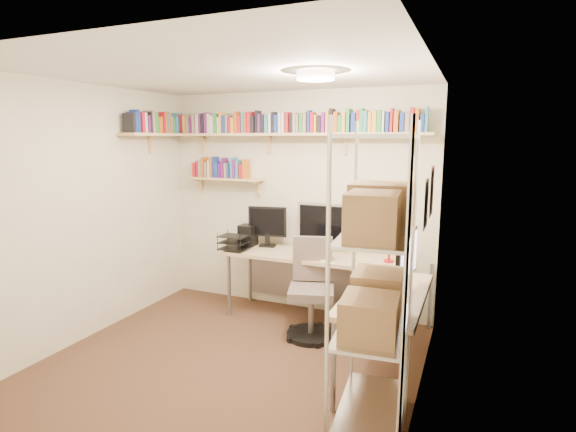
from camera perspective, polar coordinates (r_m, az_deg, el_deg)
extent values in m
plane|color=#492F1F|center=(4.26, -7.16, -17.86)|extent=(3.20, 3.20, 0.00)
cube|color=beige|center=(5.18, 0.84, 1.76)|extent=(3.20, 0.04, 2.50)
cube|color=beige|center=(4.85, -24.12, 0.35)|extent=(0.04, 3.00, 2.50)
cube|color=beige|center=(3.35, 16.85, -3.09)|extent=(0.04, 3.00, 2.50)
cube|color=beige|center=(2.70, -23.91, -6.60)|extent=(3.20, 0.04, 2.50)
cube|color=white|center=(3.82, -7.99, 17.64)|extent=(3.20, 3.00, 0.04)
cube|color=white|center=(3.84, 17.80, 3.01)|extent=(0.01, 0.30, 0.42)
cube|color=silver|center=(3.45, 17.15, 1.49)|extent=(0.01, 0.28, 0.38)
cylinder|color=#FFEAC6|center=(3.70, 3.53, 17.35)|extent=(0.30, 0.30, 0.06)
cube|color=#D9BD7A|center=(5.01, 0.32, 10.33)|extent=(3.05, 0.25, 0.03)
cube|color=#D9BD7A|center=(5.40, -16.33, 9.90)|extent=(0.25, 1.00, 0.03)
cube|color=#D9BD7A|center=(5.44, -7.92, 4.70)|extent=(0.95, 0.20, 0.02)
cube|color=#D9BD7A|center=(5.64, -10.92, 9.38)|extent=(0.03, 0.20, 0.20)
cube|color=#D9BD7A|center=(5.19, -2.51, 9.53)|extent=(0.03, 0.20, 0.20)
cube|color=#D9BD7A|center=(4.88, 7.23, 9.44)|extent=(0.03, 0.20, 0.20)
cube|color=#D9BD7A|center=(4.74, 15.52, 9.16)|extent=(0.03, 0.20, 0.20)
cube|color=#2B8338|center=(5.73, -13.55, 11.16)|extent=(0.04, 0.11, 0.20)
cube|color=#AF1723|center=(5.71, -13.19, 11.28)|extent=(0.04, 0.12, 0.22)
cube|color=orange|center=(5.67, -12.71, 11.24)|extent=(0.04, 0.13, 0.21)
cube|color=gray|center=(5.65, -12.31, 11.41)|extent=(0.03, 0.14, 0.24)
cube|color=#611B66|center=(5.62, -11.96, 11.13)|extent=(0.03, 0.13, 0.18)
cube|color=gray|center=(5.60, -11.58, 11.38)|extent=(0.04, 0.15, 0.22)
cube|color=beige|center=(5.57, -11.15, 11.37)|extent=(0.04, 0.13, 0.22)
cube|color=#611B66|center=(5.55, -10.79, 11.45)|extent=(0.02, 0.14, 0.23)
cube|color=black|center=(5.53, -10.44, 11.47)|extent=(0.03, 0.15, 0.23)
cube|color=#611B66|center=(5.51, -10.11, 11.54)|extent=(0.03, 0.15, 0.24)
cube|color=beige|center=(5.49, -9.77, 11.47)|extent=(0.04, 0.12, 0.22)
cube|color=beige|center=(5.46, -9.35, 11.35)|extent=(0.04, 0.14, 0.20)
cube|color=#2B8338|center=(5.44, -8.93, 11.50)|extent=(0.04, 0.13, 0.22)
cube|color=beige|center=(5.42, -8.56, 11.31)|extent=(0.02, 0.13, 0.18)
cube|color=orange|center=(5.40, -8.29, 11.63)|extent=(0.03, 0.13, 0.24)
cube|color=navy|center=(5.38, -7.86, 11.45)|extent=(0.04, 0.13, 0.20)
cube|color=gray|center=(5.36, -7.52, 11.45)|extent=(0.03, 0.13, 0.20)
cube|color=#AF1723|center=(5.34, -7.13, 11.33)|extent=(0.03, 0.13, 0.18)
cube|color=orange|center=(5.32, -6.75, 11.33)|extent=(0.04, 0.15, 0.17)
cube|color=#BC5816|center=(5.30, -6.35, 11.72)|extent=(0.03, 0.14, 0.24)
cube|color=#AF1723|center=(5.28, -5.97, 11.51)|extent=(0.04, 0.13, 0.20)
cube|color=teal|center=(5.26, -5.55, 11.66)|extent=(0.03, 0.12, 0.23)
cube|color=#BC5816|center=(5.24, -5.21, 11.60)|extent=(0.03, 0.13, 0.21)
cube|color=#AF1723|center=(5.22, -4.73, 11.75)|extent=(0.04, 0.14, 0.24)
cube|color=black|center=(5.20, -4.26, 11.47)|extent=(0.04, 0.15, 0.19)
cube|color=black|center=(5.18, -3.81, 11.83)|extent=(0.03, 0.12, 0.25)
cube|color=#611B66|center=(5.16, -3.45, 11.63)|extent=(0.03, 0.13, 0.21)
cube|color=black|center=(5.15, -3.08, 11.53)|extent=(0.04, 0.11, 0.19)
cube|color=teal|center=(5.13, -2.55, 11.54)|extent=(0.04, 0.14, 0.19)
cube|color=beige|center=(5.11, -2.09, 11.68)|extent=(0.03, 0.13, 0.21)
cube|color=black|center=(5.09, -1.68, 11.77)|extent=(0.03, 0.13, 0.23)
cube|color=navy|center=(5.08, -1.29, 11.60)|extent=(0.04, 0.14, 0.20)
cube|color=beige|center=(5.06, -0.81, 11.73)|extent=(0.03, 0.14, 0.22)
cube|color=beige|center=(5.04, -0.38, 11.73)|extent=(0.03, 0.15, 0.22)
cube|color=#AF1723|center=(5.02, 0.09, 11.78)|extent=(0.03, 0.14, 0.22)
cube|color=black|center=(5.00, 0.61, 11.65)|extent=(0.04, 0.12, 0.20)
cube|color=gray|center=(4.99, 1.04, 11.73)|extent=(0.04, 0.13, 0.21)
cube|color=gray|center=(4.98, 1.43, 11.62)|extent=(0.02, 0.14, 0.19)
cube|color=#2B8338|center=(4.96, 1.88, 11.72)|extent=(0.04, 0.13, 0.21)
cube|color=gray|center=(4.95, 2.35, 11.78)|extent=(0.03, 0.15, 0.22)
cube|color=navy|center=(4.93, 2.79, 11.88)|extent=(0.02, 0.11, 0.24)
cube|color=#AF1723|center=(4.92, 3.21, 11.74)|extent=(0.04, 0.11, 0.21)
cube|color=orange|center=(4.91, 3.68, 11.60)|extent=(0.02, 0.13, 0.19)
cube|color=black|center=(4.89, 4.17, 11.51)|extent=(0.04, 0.15, 0.17)
cube|color=#611B66|center=(4.88, 4.69, 11.73)|extent=(0.04, 0.15, 0.21)
cube|color=orange|center=(4.87, 5.19, 11.78)|extent=(0.03, 0.14, 0.22)
cube|color=black|center=(4.85, 5.62, 11.94)|extent=(0.03, 0.14, 0.25)
cube|color=#BC5816|center=(4.84, 6.18, 11.73)|extent=(0.04, 0.12, 0.21)
cube|color=#2B8338|center=(4.83, 6.73, 11.52)|extent=(0.04, 0.13, 0.18)
cube|color=orange|center=(4.81, 7.23, 11.71)|extent=(0.04, 0.13, 0.21)
cube|color=#2B8338|center=(4.80, 7.78, 11.90)|extent=(0.03, 0.14, 0.24)
cube|color=navy|center=(4.79, 8.41, 11.63)|extent=(0.04, 0.12, 0.20)
cube|color=#AF1723|center=(4.78, 8.97, 11.79)|extent=(0.03, 0.11, 0.23)
cube|color=#2B8338|center=(4.77, 9.39, 11.87)|extent=(0.03, 0.12, 0.24)
cube|color=teal|center=(4.76, 9.90, 11.68)|extent=(0.04, 0.14, 0.21)
cube|color=orange|center=(4.75, 10.43, 11.60)|extent=(0.03, 0.12, 0.20)
cube|color=orange|center=(4.74, 10.99, 11.70)|extent=(0.04, 0.12, 0.22)
cube|color=#2B8338|center=(4.73, 11.62, 11.68)|extent=(0.04, 0.14, 0.22)
cube|color=beige|center=(4.72, 12.08, 11.62)|extent=(0.02, 0.11, 0.21)
cube|color=navy|center=(4.71, 12.57, 11.55)|extent=(0.03, 0.11, 0.20)
cube|color=#AF1723|center=(4.71, 13.08, 11.73)|extent=(0.03, 0.12, 0.24)
cube|color=#BC5816|center=(4.70, 13.66, 11.56)|extent=(0.04, 0.13, 0.21)
cube|color=navy|center=(4.69, 14.37, 11.41)|extent=(0.04, 0.14, 0.19)
cube|color=gray|center=(4.68, 14.97, 11.35)|extent=(0.04, 0.13, 0.18)
cube|color=#AF1723|center=(4.68, 15.54, 11.66)|extent=(0.04, 0.13, 0.24)
cube|color=#BC5816|center=(4.67, 16.12, 11.60)|extent=(0.04, 0.13, 0.23)
cube|color=navy|center=(4.66, 16.72, 11.21)|extent=(0.04, 0.12, 0.17)
cube|color=teal|center=(4.66, 17.23, 11.61)|extent=(0.03, 0.12, 0.24)
cube|color=black|center=(5.08, -19.51, 11.08)|extent=(0.14, 0.04, 0.20)
cube|color=navy|center=(5.11, -19.21, 11.15)|extent=(0.13, 0.03, 0.21)
cube|color=navy|center=(5.15, -18.84, 11.32)|extent=(0.11, 0.04, 0.24)
cube|color=#AF1723|center=(5.18, -18.45, 11.18)|extent=(0.15, 0.04, 0.22)
cube|color=beige|center=(5.22, -18.07, 11.19)|extent=(0.13, 0.04, 0.22)
cube|color=#611B66|center=(5.26, -17.73, 11.04)|extent=(0.14, 0.03, 0.19)
cube|color=black|center=(5.28, -17.50, 11.25)|extent=(0.14, 0.02, 0.23)
cube|color=gray|center=(5.31, -17.23, 11.34)|extent=(0.15, 0.04, 0.24)
cube|color=#2B8338|center=(5.36, -16.82, 11.27)|extent=(0.14, 0.04, 0.23)
cube|color=#BC5816|center=(5.40, -16.46, 11.00)|extent=(0.13, 0.03, 0.18)
cube|color=#BC5816|center=(5.43, -16.17, 11.06)|extent=(0.11, 0.03, 0.19)
cube|color=#AF1723|center=(5.46, -15.95, 11.33)|extent=(0.15, 0.03, 0.24)
cube|color=#BC5816|center=(5.49, -15.72, 11.26)|extent=(0.14, 0.03, 0.23)
cube|color=teal|center=(5.52, -15.44, 11.25)|extent=(0.13, 0.03, 0.22)
cube|color=#BC5816|center=(5.54, -15.24, 11.34)|extent=(0.12, 0.02, 0.24)
cube|color=gray|center=(5.58, -14.98, 11.15)|extent=(0.12, 0.03, 0.20)
cube|color=#2B8338|center=(5.61, -14.69, 11.01)|extent=(0.11, 0.04, 0.18)
cube|color=teal|center=(5.65, -14.39, 11.12)|extent=(0.13, 0.04, 0.20)
cube|color=navy|center=(5.68, -14.18, 11.12)|extent=(0.12, 0.02, 0.20)
cube|color=teal|center=(5.71, -13.92, 11.35)|extent=(0.14, 0.04, 0.24)
cube|color=teal|center=(5.74, -13.67, 11.05)|extent=(0.13, 0.03, 0.18)
cube|color=#AF1723|center=(5.65, -11.55, 5.80)|extent=(0.04, 0.14, 0.17)
cube|color=#AF1723|center=(5.62, -11.18, 5.92)|extent=(0.03, 0.11, 0.20)
cube|color=gray|center=(5.60, -10.82, 6.00)|extent=(0.04, 0.13, 0.22)
cube|color=#BC5816|center=(5.58, -10.51, 6.14)|extent=(0.02, 0.12, 0.24)
cube|color=gray|center=(5.56, -10.17, 5.83)|extent=(0.03, 0.11, 0.18)
cube|color=beige|center=(5.54, -9.80, 5.95)|extent=(0.03, 0.11, 0.21)
cube|color=#BC5816|center=(5.52, -9.47, 6.13)|extent=(0.03, 0.13, 0.24)
cube|color=navy|center=(5.50, -9.18, 6.16)|extent=(0.03, 0.12, 0.25)
cube|color=navy|center=(5.48, -8.81, 5.84)|extent=(0.04, 0.15, 0.19)
cube|color=#611B66|center=(5.46, -8.43, 5.76)|extent=(0.03, 0.11, 0.17)
cube|color=#611B66|center=(5.43, -8.07, 6.07)|extent=(0.02, 0.14, 0.23)
cube|color=gray|center=(5.41, -7.68, 5.77)|extent=(0.04, 0.12, 0.18)
cube|color=navy|center=(5.39, -7.29, 5.78)|extent=(0.02, 0.15, 0.18)
cube|color=teal|center=(5.37, -6.93, 6.10)|extent=(0.03, 0.13, 0.24)
cube|color=#611B66|center=(5.35, -6.58, 5.95)|extent=(0.03, 0.14, 0.22)
cube|color=teal|center=(5.34, -6.21, 5.93)|extent=(0.03, 0.14, 0.21)
cube|color=#AF1723|center=(5.31, -5.76, 5.69)|extent=(0.03, 0.14, 0.17)
cube|color=#BC5816|center=(5.29, -5.37, 5.97)|extent=(0.04, 0.12, 0.22)
cube|color=#D0B787|center=(4.87, 3.25, -5.07)|extent=(1.91, 0.60, 0.04)
cube|color=#D0B787|center=(3.76, 12.36, -9.79)|extent=(0.60, 1.31, 0.04)
cylinder|color=gray|center=(5.12, -7.48, -8.73)|extent=(0.04, 0.04, 0.71)
cylinder|color=gray|center=(5.54, -4.84, -7.24)|extent=(0.04, 0.04, 0.71)
cylinder|color=gray|center=(4.97, 17.66, -9.70)|extent=(0.04, 0.04, 0.71)
cylinder|color=gray|center=(3.43, 5.78, -18.47)|extent=(0.04, 0.04, 0.71)
cylinder|color=gray|center=(3.34, 14.60, -19.60)|extent=(0.04, 0.04, 0.71)
cube|color=gray|center=(5.20, 4.19, -7.82)|extent=(1.81, 0.02, 0.55)
cube|color=silver|center=(4.89, 4.32, -0.79)|extent=(0.55, 0.03, 0.42)
cube|color=black|center=(4.87, 4.24, -0.83)|extent=(0.50, 0.00, 0.36)
cube|color=black|center=(5.13, -2.64, -0.71)|extent=(0.44, 0.03, 0.34)
cube|color=black|center=(3.70, 14.85, -4.87)|extent=(0.03, 0.58, 0.38)
cube|color=#D6DBFC|center=(3.70, 14.54, -4.85)|extent=(0.00, 0.53, 0.33)
cube|color=white|center=(4.68, 3.08, -5.33)|extent=(0.42, 0.13, 0.02)
cube|color=white|center=(3.83, 10.27, -8.94)|extent=(0.13, 0.40, 0.02)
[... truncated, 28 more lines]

